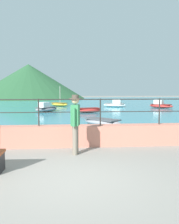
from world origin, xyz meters
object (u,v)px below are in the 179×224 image
boat_4 (46,108)px  boat_3 (87,110)px  boat_2 (115,104)px  boat_6 (59,104)px  boat_7 (161,105)px  person_walking (75,121)px  boat_1 (102,122)px

boat_4 → boat_3: bearing=-19.5°
boat_2 → boat_4: 8.04m
boat_4 → boat_6: bearing=81.6°
boat_4 → boat_7: size_ratio=1.02×
person_walking → boat_1: size_ratio=0.75×
boat_2 → boat_6: size_ratio=1.08×
boat_2 → boat_4: size_ratio=1.05×
boat_2 → boat_7: size_ratio=1.07×
boat_2 → boat_3: boat_2 is taller
boat_2 → boat_1: bearing=-103.8°
boat_6 → boat_7: 10.37m
boat_4 → boat_6: size_ratio=1.03×
boat_2 → boat_3: 6.65m
person_walking → boat_2: bearing=75.5°
boat_7 → boat_4: bearing=-164.8°
person_walking → boat_4: person_walking is taller
boat_6 → boat_3: bearing=-72.9°
boat_1 → boat_4: boat_4 is taller
boat_1 → boat_4: 9.03m
boat_6 → boat_7: size_ratio=0.99×
boat_1 → boat_2: boat_2 is taller
person_walking → boat_6: (-0.91, 20.02, -0.71)m
person_walking → boat_2: person_walking is taller
boat_1 → boat_2: 13.34m
person_walking → boat_4: bearing=97.8°
boat_2 → boat_6: 5.92m
boat_1 → boat_2: (3.17, 12.96, 0.07)m
boat_1 → boat_6: (-2.47, 14.77, 0.01)m
boat_3 → person_walking: bearing=-96.5°
boat_3 → boat_6: 7.93m
boat_1 → boat_6: bearing=99.5°
boat_6 → boat_7: boat_6 is taller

